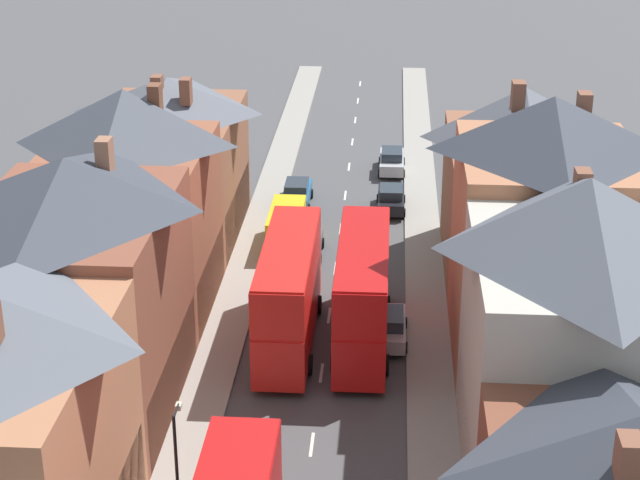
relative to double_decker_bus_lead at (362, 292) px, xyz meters
The scene contains 14 objects.
pavement_left 8.89m from the double_decker_bus_lead, 144.62° to the left, with size 2.20×104.00×0.14m, color gray.
pavement_right 6.52m from the double_decker_bus_lead, 55.94° to the left, with size 2.20×104.00×0.14m, color gray.
centre_line_dashes 4.41m from the double_decker_bus_lead, 121.75° to the left, with size 0.14×97.80×0.01m.
terrace_row_left 17.74m from the double_decker_bus_lead, 133.05° to the right, with size 8.00×63.21×12.04m.
terrace_row_right 17.06m from the double_decker_bus_lead, 60.07° to the right, with size 8.00×60.67×12.93m.
double_decker_bus_lead is the anchor object (origin of this frame).
double_decker_bus_mid_street 3.61m from the double_decker_bus_lead, behind, with size 2.74×10.80×5.30m.
car_near_blue 2.41m from the double_decker_bus_lead, 13.25° to the left, with size 1.90×4.22×1.63m.
car_near_silver 11.37m from the double_decker_bus_lead, 108.71° to the left, with size 1.90×3.89×1.58m.
car_parked_left_a 26.11m from the double_decker_bus_lead, 87.12° to the left, with size 1.90×4.43×1.70m.
car_parked_right_a 18.44m from the double_decker_bus_lead, 85.90° to the left, with size 1.90×4.08×1.65m.
car_mid_white 19.56m from the double_decker_bus_lead, 104.56° to the left, with size 1.90×4.47×1.70m.
delivery_van 12.87m from the double_decker_bus_lead, 112.49° to the left, with size 2.20×5.20×2.41m.
street_lamp 16.87m from the double_decker_bus_lead, 110.99° to the right, with size 0.20×1.12×5.50m.
Camera 1 is at (2.94, -13.86, 25.34)m, focal length 60.00 mm.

